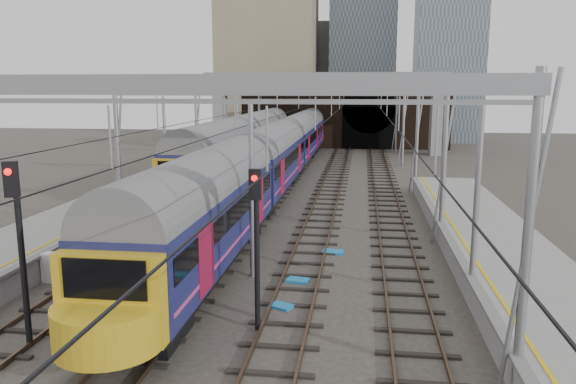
# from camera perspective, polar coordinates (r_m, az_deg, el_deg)

# --- Properties ---
(ground) EXTENTS (160.00, 160.00, 0.00)m
(ground) POSITION_cam_1_polar(r_m,az_deg,el_deg) (21.23, -4.68, -10.25)
(ground) COLOR #38332D
(ground) RESTS_ON ground
(platform_left) EXTENTS (4.32, 55.00, 1.12)m
(platform_left) POSITION_cam_1_polar(r_m,az_deg,el_deg) (27.14, -25.11, -5.36)
(platform_left) COLOR gray
(platform_left) RESTS_ON ground
(platform_right) EXTENTS (4.32, 47.00, 1.12)m
(platform_right) POSITION_cam_1_polar(r_m,az_deg,el_deg) (20.08, 24.54, -10.76)
(platform_right) COLOR gray
(platform_right) RESTS_ON ground
(tracks) EXTENTS (14.40, 80.00, 0.22)m
(tracks) POSITION_cam_1_polar(r_m,az_deg,el_deg) (35.45, 0.44, -1.68)
(tracks) COLOR #4C3828
(tracks) RESTS_ON ground
(overhead_line) EXTENTS (16.80, 80.00, 8.00)m
(overhead_line) POSITION_cam_1_polar(r_m,az_deg,el_deg) (41.10, 1.59, 9.21)
(overhead_line) COLOR gray
(overhead_line) RESTS_ON ground
(retaining_wall) EXTENTS (28.00, 2.75, 9.00)m
(retaining_wall) POSITION_cam_1_polar(r_m,az_deg,el_deg) (71.44, 5.28, 7.94)
(retaining_wall) COLOR #301F15
(retaining_wall) RESTS_ON ground
(overbridge) EXTENTS (28.00, 3.00, 9.25)m
(overbridge) POSITION_cam_1_polar(r_m,az_deg,el_deg) (65.52, 3.87, 10.30)
(overbridge) COLOR gray
(overbridge) RESTS_ON ground
(city_skyline) EXTENTS (37.50, 27.50, 60.00)m
(city_skyline) POSITION_cam_1_polar(r_m,az_deg,el_deg) (90.38, 6.81, 16.55)
(city_skyline) COLOR tan
(city_skyline) RESTS_ON ground
(train_main) EXTENTS (2.97, 68.55, 5.05)m
(train_main) POSITION_cam_1_polar(r_m,az_deg,el_deg) (47.58, -0.08, 4.59)
(train_main) COLOR black
(train_main) RESTS_ON ground
(train_second) EXTENTS (3.10, 35.86, 5.24)m
(train_second) POSITION_cam_1_polar(r_m,az_deg,el_deg) (49.49, -4.50, 4.88)
(train_second) COLOR black
(train_second) RESTS_ON ground
(signal_near_left) EXTENTS (0.43, 0.49, 5.54)m
(signal_near_left) POSITION_cam_1_polar(r_m,az_deg,el_deg) (17.70, -25.68, -3.89)
(signal_near_left) COLOR black
(signal_near_left) RESTS_ON ground
(signal_near_centre) EXTENTS (0.36, 0.48, 5.15)m
(signal_near_centre) POSITION_cam_1_polar(r_m,az_deg,el_deg) (17.16, -3.24, -3.98)
(signal_near_centre) COLOR black
(signal_near_centre) RESTS_ON ground
(relay_cabinet) EXTENTS (0.64, 0.56, 1.16)m
(relay_cabinet) POSITION_cam_1_polar(r_m,az_deg,el_deg) (24.09, -22.94, -7.07)
(relay_cabinet) COLOR silver
(relay_cabinet) RESTS_ON ground
(equip_cover_a) EXTENTS (0.93, 0.82, 0.09)m
(equip_cover_a) POSITION_cam_1_polar(r_m,az_deg,el_deg) (19.92, -0.65, -11.51)
(equip_cover_a) COLOR #197FBF
(equip_cover_a) RESTS_ON ground
(equip_cover_b) EXTENTS (0.93, 0.73, 0.10)m
(equip_cover_b) POSITION_cam_1_polar(r_m,az_deg,el_deg) (22.40, 1.00, -8.95)
(equip_cover_b) COLOR #197FBF
(equip_cover_b) RESTS_ON ground
(equip_cover_c) EXTENTS (1.01, 0.76, 0.11)m
(equip_cover_c) POSITION_cam_1_polar(r_m,az_deg,el_deg) (26.14, 4.57, -6.09)
(equip_cover_c) COLOR #197FBF
(equip_cover_c) RESTS_ON ground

